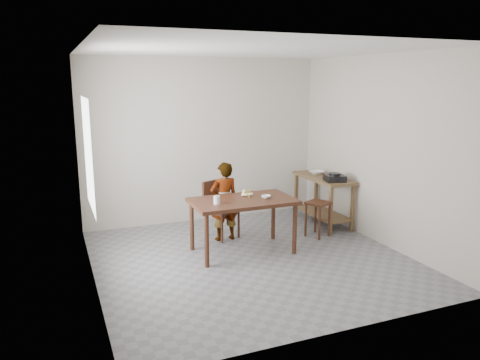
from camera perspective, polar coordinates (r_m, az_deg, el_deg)
name	(u,v)px	position (r m, az deg, el deg)	size (l,w,h in m)	color
floor	(251,260)	(6.33, 1.39, -9.78)	(4.00, 4.00, 0.04)	slate
ceiling	(252,48)	(5.88, 1.53, 15.81)	(4.00, 4.00, 0.04)	white
wall_back	(203,141)	(7.83, -4.51, 4.82)	(4.00, 0.04, 2.70)	beige
wall_front	(344,195)	(4.22, 12.54, -1.74)	(4.00, 0.04, 2.70)	beige
wall_left	(86,171)	(5.48, -18.28, 1.08)	(0.04, 4.00, 2.70)	beige
wall_right	(381,150)	(7.01, 16.79, 3.48)	(0.04, 4.00, 2.70)	beige
window_pane	(88,155)	(5.65, -18.03, 2.97)	(0.02, 1.10, 1.30)	silver
dining_table	(243,226)	(6.46, 0.34, -5.60)	(1.40, 0.80, 0.75)	#3F2114
prep_counter	(323,200)	(7.82, 10.06, -2.44)	(0.50, 1.20, 0.80)	brown
child	(224,201)	(6.88, -1.95, -2.64)	(0.43, 0.28, 1.17)	white
dining_chair	(222,210)	(7.03, -2.22, -3.66)	(0.42, 0.42, 0.86)	#3F2114
stool	(318,219)	(7.22, 9.44, -4.72)	(0.31, 0.31, 0.54)	#3F2114
glass_tumbler	(217,200)	(6.11, -2.84, -2.45)	(0.09, 0.09, 0.11)	white
small_bowl	(266,197)	(6.42, 3.18, -2.05)	(0.13, 0.13, 0.04)	white
banana	(247,194)	(6.51, 0.86, -1.73)	(0.18, 0.13, 0.06)	#F2D24F
serving_bowl	(317,172)	(7.88, 9.32, 0.91)	(0.24, 0.24, 0.06)	white
gas_burner	(335,178)	(7.40, 11.47, 0.24)	(0.29, 0.29, 0.10)	black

